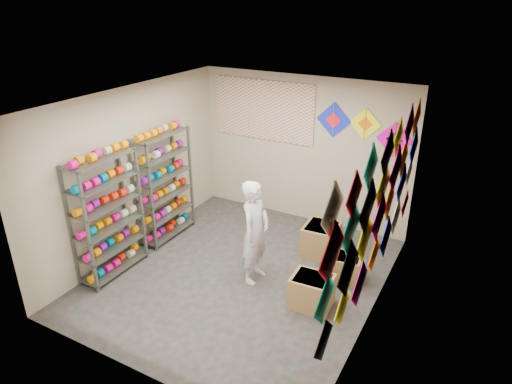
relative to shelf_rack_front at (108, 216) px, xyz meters
The scene contains 12 objects.
ground 2.19m from the shelf_rack_front, 25.53° to the left, with size 4.50×4.50×0.00m, color #272522.
room_walls 2.09m from the shelf_rack_front, 25.53° to the left, with size 4.50×4.50×4.50m.
shelf_rack_front is the anchor object (origin of this frame).
shelf_rack_back 1.30m from the shelf_rack_front, 90.00° to the left, with size 0.40×1.10×1.90m, color #4C5147.
string_spools 0.66m from the shelf_rack_front, 90.00° to the left, with size 0.12×2.36×0.12m.
kite_wall_display 3.92m from the shelf_rack_front, 13.22° to the left, with size 0.06×4.23×2.08m.
back_wall_kites 4.31m from the shelf_rack_front, 47.34° to the left, with size 1.67×0.02×0.81m.
poster 3.40m from the shelf_rack_front, 72.35° to the left, with size 2.00×0.01×1.10m, color purple.
shopkeeper 2.20m from the shelf_rack_front, 23.49° to the left, with size 0.39×0.58×1.59m, color silver.
carton_a 3.17m from the shelf_rack_front, 12.59° to the left, with size 0.55×0.46×0.46m, color brown.
carton_b 3.61m from the shelf_rack_front, 25.00° to the left, with size 0.50×0.41×0.41m, color brown.
carton_c 3.38m from the shelf_rack_front, 37.74° to the left, with size 0.54×0.59×0.51m, color brown.
Camera 1 is at (3.04, -5.07, 4.03)m, focal length 32.00 mm.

